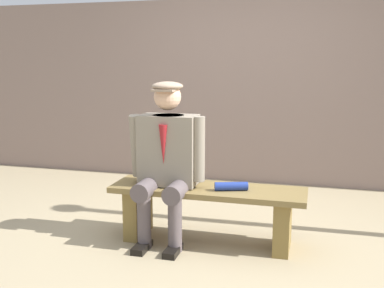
{
  "coord_description": "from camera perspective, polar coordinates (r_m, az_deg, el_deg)",
  "views": [
    {
      "loc": [
        -0.82,
        3.5,
        1.47
      ],
      "look_at": [
        0.13,
        0.0,
        0.81
      ],
      "focal_mm": 43.09,
      "sensor_mm": 36.0,
      "label": 1
    }
  ],
  "objects": [
    {
      "name": "rolled_magazine",
      "position": [
        3.65,
        4.88,
        -5.23
      ],
      "size": [
        0.27,
        0.15,
        0.07
      ],
      "primitive_type": "cylinder",
      "rotation": [
        0.0,
        1.57,
        0.32
      ],
      "color": "navy",
      "rests_on": "bench"
    },
    {
      "name": "bench",
      "position": [
        3.78,
        1.94,
        -7.57
      ],
      "size": [
        1.57,
        0.45,
        0.46
      ],
      "color": "olive",
      "rests_on": "ground"
    },
    {
      "name": "seated_man",
      "position": [
        3.71,
        -3.15,
        -1.42
      ],
      "size": [
        0.63,
        0.56,
        1.31
      ],
      "color": "gray",
      "rests_on": "ground"
    },
    {
      "name": "ground_plane",
      "position": [
        3.89,
        1.91,
        -11.97
      ],
      "size": [
        30.0,
        30.0,
        0.0
      ],
      "primitive_type": "plane",
      "color": "tan"
    },
    {
      "name": "stadium_wall",
      "position": [
        5.68,
        6.92,
        6.43
      ],
      "size": [
        12.0,
        0.24,
        2.19
      ],
      "primitive_type": "cube",
      "color": "gray",
      "rests_on": "ground"
    }
  ]
}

